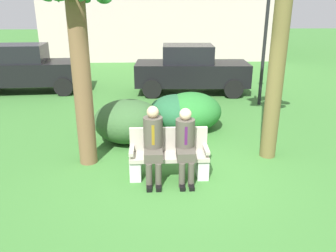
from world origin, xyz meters
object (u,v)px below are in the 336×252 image
seated_man_left (153,141)px  shrub_near_bench (128,121)px  street_lamp (266,29)px  seated_man_right (185,141)px  park_bench (169,156)px  shrub_far_lawn (177,113)px  parked_car_far (191,69)px  parked_car_near (25,69)px  shrub_mid_lawn (191,111)px  palm_tree_tall (77,1)px

seated_man_left → shrub_near_bench: seated_man_left is taller
shrub_near_bench → street_lamp: street_lamp is taller
seated_man_right → shrub_near_bench: bearing=121.3°
park_bench → shrub_far_lawn: park_bench is taller
seated_man_left → street_lamp: size_ratio=0.36×
seated_man_right → street_lamp: size_ratio=0.34×
parked_car_far → park_bench: bearing=-99.8°
parked_car_far → parked_car_near: bearing=175.8°
shrub_mid_lawn → street_lamp: 3.71m
seated_man_left → park_bench: bearing=22.3°
park_bench → parked_car_far: 6.32m
seated_man_right → parked_car_far: (0.79, 6.33, 0.11)m
shrub_mid_lawn → shrub_far_lawn: shrub_mid_lawn is taller
park_bench → seated_man_right: seated_man_right is taller
parked_car_far → shrub_far_lawn: bearing=-101.4°
seated_man_left → palm_tree_tall: 2.72m
shrub_near_bench → parked_car_near: 6.29m
parked_car_far → street_lamp: street_lamp is taller
seated_man_right → parked_car_far: parked_car_far is taller
palm_tree_tall → street_lamp: 6.12m
seated_man_left → shrub_mid_lawn: size_ratio=0.90×
palm_tree_tall → shrub_near_bench: size_ratio=2.77×
park_bench → palm_tree_tall: size_ratio=0.33×
parked_car_far → shrub_near_bench: bearing=-113.2°
parked_car_far → shrub_mid_lawn: bearing=-96.1°
park_bench → shrub_near_bench: (-0.84, 1.74, 0.09)m
palm_tree_tall → parked_car_near: size_ratio=1.08×
street_lamp → seated_man_left: bearing=-125.4°
shrub_far_lawn → parked_car_far: 3.84m
shrub_mid_lawn → parked_car_near: size_ratio=0.38×
park_bench → parked_car_far: parked_car_far is taller
park_bench → palm_tree_tall: bearing=156.7°
shrub_near_bench → parked_car_far: (1.92, 4.47, 0.35)m
seated_man_right → street_lamp: 5.71m
shrub_near_bench → shrub_far_lawn: size_ratio=1.09×
palm_tree_tall → shrub_near_bench: palm_tree_tall is taller
seated_man_right → shrub_mid_lawn: seated_man_right is taller
shrub_mid_lawn → palm_tree_tall: bearing=-141.0°
seated_man_right → shrub_near_bench: size_ratio=0.84×
seated_man_right → shrub_near_bench: (-1.13, 1.85, -0.24)m
parked_car_near → palm_tree_tall: bearing=-61.5°
street_lamp → parked_car_near: bearing=165.5°
seated_man_right → palm_tree_tall: (-1.82, 0.78, 2.31)m
seated_man_left → palm_tree_tall: (-1.26, 0.78, 2.28)m
seated_man_left → palm_tree_tall: size_ratio=0.31×
shrub_near_bench → seated_man_left: bearing=-73.1°
parked_car_near → street_lamp: (7.86, -2.03, 1.47)m
seated_man_right → street_lamp: street_lamp is taller
park_bench → street_lamp: bearing=56.2°
park_bench → seated_man_left: bearing=-157.7°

